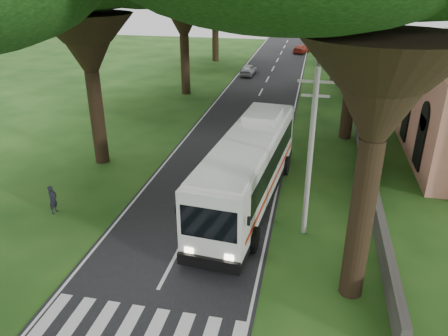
# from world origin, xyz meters

# --- Properties ---
(ground) EXTENTS (140.00, 140.00, 0.00)m
(ground) POSITION_xyz_m (0.00, 0.00, 0.00)
(ground) COLOR #174012
(ground) RESTS_ON ground
(road) EXTENTS (8.00, 120.00, 0.04)m
(road) POSITION_xyz_m (0.00, 25.00, 0.01)
(road) COLOR black
(road) RESTS_ON ground
(property_wall) EXTENTS (0.35, 50.00, 1.20)m
(property_wall) POSITION_xyz_m (9.00, 24.00, 0.60)
(property_wall) COLOR #383533
(property_wall) RESTS_ON ground
(pole_near) EXTENTS (1.60, 0.24, 8.00)m
(pole_near) POSITION_xyz_m (5.50, 6.00, 4.18)
(pole_near) COLOR gray
(pole_near) RESTS_ON ground
(pole_mid) EXTENTS (1.60, 0.24, 8.00)m
(pole_mid) POSITION_xyz_m (5.50, 26.00, 4.18)
(pole_mid) COLOR gray
(pole_mid) RESTS_ON ground
(pole_far) EXTENTS (1.60, 0.24, 8.00)m
(pole_far) POSITION_xyz_m (5.50, 46.00, 4.18)
(pole_far) COLOR gray
(pole_far) RESTS_ON ground
(coach_bus) EXTENTS (3.96, 13.29, 3.86)m
(coach_bus) POSITION_xyz_m (2.36, 8.49, 2.08)
(coach_bus) COLOR white
(coach_bus) RESTS_ON ground
(distant_car_a) EXTENTS (1.78, 3.98, 1.33)m
(distant_car_a) POSITION_xyz_m (-2.52, 39.60, 0.69)
(distant_car_a) COLOR #B9B8BD
(distant_car_a) RESTS_ON road
(distant_car_c) EXTENTS (2.74, 4.54, 1.23)m
(distant_car_c) POSITION_xyz_m (3.00, 56.68, 0.65)
(distant_car_c) COLOR maroon
(distant_car_c) RESTS_ON road
(pedestrian) EXTENTS (0.40, 0.58, 1.55)m
(pedestrian) POSITION_xyz_m (-7.38, 5.20, 0.78)
(pedestrian) COLOR black
(pedestrian) RESTS_ON ground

